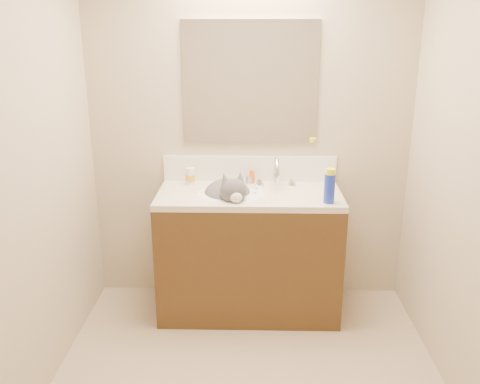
{
  "coord_description": "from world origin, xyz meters",
  "views": [
    {
      "loc": [
        0.01,
        -2.18,
        1.89
      ],
      "look_at": [
        -0.06,
        0.92,
        0.88
      ],
      "focal_mm": 38.0,
      "sensor_mm": 36.0,
      "label": 1
    }
  ],
  "objects_px": {
    "silver_jar": "(248,180)",
    "vanity_cabinet": "(249,255)",
    "faucet": "(276,174)",
    "spray_can": "(329,189)",
    "pill_bottle": "(190,176)",
    "basin": "(231,204)",
    "cat": "(229,196)",
    "amber_bottle": "(252,177)"
  },
  "relations": [
    {
      "from": "silver_jar",
      "to": "spray_can",
      "type": "relative_size",
      "value": 0.31
    },
    {
      "from": "silver_jar",
      "to": "vanity_cabinet",
      "type": "bearing_deg",
      "value": -87.73
    },
    {
      "from": "basin",
      "to": "faucet",
      "type": "height_order",
      "value": "faucet"
    },
    {
      "from": "cat",
      "to": "amber_bottle",
      "type": "height_order",
      "value": "cat"
    },
    {
      "from": "basin",
      "to": "amber_bottle",
      "type": "xyz_separation_m",
      "value": [
        0.14,
        0.25,
        0.12
      ]
    },
    {
      "from": "pill_bottle",
      "to": "faucet",
      "type": "bearing_deg",
      "value": -4.04
    },
    {
      "from": "cat",
      "to": "pill_bottle",
      "type": "bearing_deg",
      "value": 128.11
    },
    {
      "from": "silver_jar",
      "to": "spray_can",
      "type": "height_order",
      "value": "spray_can"
    },
    {
      "from": "faucet",
      "to": "basin",
      "type": "bearing_deg",
      "value": -150.88
    },
    {
      "from": "pill_bottle",
      "to": "amber_bottle",
      "type": "height_order",
      "value": "pill_bottle"
    },
    {
      "from": "vanity_cabinet",
      "to": "pill_bottle",
      "type": "bearing_deg",
      "value": 156.31
    },
    {
      "from": "basin",
      "to": "faucet",
      "type": "xyz_separation_m",
      "value": [
        0.3,
        0.17,
        0.16
      ]
    },
    {
      "from": "cat",
      "to": "spray_can",
      "type": "relative_size",
      "value": 2.64
    },
    {
      "from": "vanity_cabinet",
      "to": "spray_can",
      "type": "xyz_separation_m",
      "value": [
        0.49,
        -0.19,
        0.54
      ]
    },
    {
      "from": "amber_bottle",
      "to": "spray_can",
      "type": "xyz_separation_m",
      "value": [
        0.47,
        -0.4,
        0.04
      ]
    },
    {
      "from": "vanity_cabinet",
      "to": "spray_can",
      "type": "height_order",
      "value": "spray_can"
    },
    {
      "from": "faucet",
      "to": "spray_can",
      "type": "xyz_separation_m",
      "value": [
        0.31,
        -0.32,
        0.0
      ]
    },
    {
      "from": "vanity_cabinet",
      "to": "amber_bottle",
      "type": "distance_m",
      "value": 0.54
    },
    {
      "from": "faucet",
      "to": "spray_can",
      "type": "relative_size",
      "value": 1.54
    },
    {
      "from": "cat",
      "to": "silver_jar",
      "type": "relative_size",
      "value": 8.58
    },
    {
      "from": "vanity_cabinet",
      "to": "amber_bottle",
      "type": "height_order",
      "value": "amber_bottle"
    },
    {
      "from": "faucet",
      "to": "amber_bottle",
      "type": "xyz_separation_m",
      "value": [
        -0.16,
        0.08,
        -0.04
      ]
    },
    {
      "from": "faucet",
      "to": "amber_bottle",
      "type": "bearing_deg",
      "value": 154.05
    },
    {
      "from": "pill_bottle",
      "to": "silver_jar",
      "type": "xyz_separation_m",
      "value": [
        0.4,
        0.02,
        -0.03
      ]
    },
    {
      "from": "basin",
      "to": "amber_bottle",
      "type": "distance_m",
      "value": 0.3
    },
    {
      "from": "faucet",
      "to": "pill_bottle",
      "type": "height_order",
      "value": "faucet"
    },
    {
      "from": "vanity_cabinet",
      "to": "pill_bottle",
      "type": "height_order",
      "value": "pill_bottle"
    },
    {
      "from": "pill_bottle",
      "to": "silver_jar",
      "type": "height_order",
      "value": "pill_bottle"
    },
    {
      "from": "faucet",
      "to": "cat",
      "type": "distance_m",
      "value": 0.37
    },
    {
      "from": "spray_can",
      "to": "amber_bottle",
      "type": "bearing_deg",
      "value": 139.53
    },
    {
      "from": "faucet",
      "to": "spray_can",
      "type": "distance_m",
      "value": 0.45
    },
    {
      "from": "basin",
      "to": "spray_can",
      "type": "relative_size",
      "value": 2.48
    },
    {
      "from": "basin",
      "to": "cat",
      "type": "bearing_deg",
      "value": 137.51
    },
    {
      "from": "vanity_cabinet",
      "to": "silver_jar",
      "type": "height_order",
      "value": "silver_jar"
    },
    {
      "from": "basin",
      "to": "silver_jar",
      "type": "height_order",
      "value": "silver_jar"
    },
    {
      "from": "silver_jar",
      "to": "cat",
      "type": "bearing_deg",
      "value": -120.61
    },
    {
      "from": "faucet",
      "to": "vanity_cabinet",
      "type": "bearing_deg",
      "value": -142.71
    },
    {
      "from": "cat",
      "to": "amber_bottle",
      "type": "xyz_separation_m",
      "value": [
        0.15,
        0.23,
        0.07
      ]
    },
    {
      "from": "vanity_cabinet",
      "to": "amber_bottle",
      "type": "relative_size",
      "value": 12.99
    },
    {
      "from": "basin",
      "to": "vanity_cabinet",
      "type": "bearing_deg",
      "value": 14.04
    },
    {
      "from": "basin",
      "to": "spray_can",
      "type": "xyz_separation_m",
      "value": [
        0.61,
        -0.16,
        0.16
      ]
    },
    {
      "from": "faucet",
      "to": "cat",
      "type": "relative_size",
      "value": 0.58
    }
  ]
}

